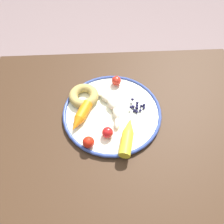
# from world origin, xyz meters

# --- Properties ---
(ground_plane) EXTENTS (6.00, 6.00, 0.00)m
(ground_plane) POSITION_xyz_m (0.00, 0.00, 0.00)
(ground_plane) COLOR gray
(dining_table) EXTENTS (0.97, 0.73, 0.74)m
(dining_table) POSITION_xyz_m (0.00, 0.00, 0.64)
(dining_table) COLOR #3D2717
(dining_table) RESTS_ON ground_plane
(plate) EXTENTS (0.35, 0.35, 0.02)m
(plate) POSITION_xyz_m (-0.02, 0.04, 0.75)
(plate) COLOR white
(plate) RESTS_ON dining_table
(banana) EXTENTS (0.11, 0.17, 0.03)m
(banana) POSITION_xyz_m (-0.03, 0.06, 0.77)
(banana) COLOR beige
(banana) RESTS_ON plate
(carrot_orange) EXTENTS (0.08, 0.12, 0.04)m
(carrot_orange) POSITION_xyz_m (-0.13, 0.02, 0.77)
(carrot_orange) COLOR orange
(carrot_orange) RESTS_ON plate
(carrot_yellow) EXTENTS (0.07, 0.14, 0.04)m
(carrot_yellow) POSITION_xyz_m (0.02, -0.07, 0.77)
(carrot_yellow) COLOR yellow
(carrot_yellow) RESTS_ON plate
(donut) EXTENTS (0.11, 0.11, 0.03)m
(donut) POSITION_xyz_m (-0.12, 0.11, 0.77)
(donut) COLOR tan
(donut) RESTS_ON plate
(blueberry_pile) EXTENTS (0.06, 0.06, 0.02)m
(blueberry_pile) POSITION_xyz_m (0.07, 0.05, 0.76)
(blueberry_pile) COLOR #191638
(blueberry_pile) RESTS_ON plate
(tomato_near) EXTENTS (0.04, 0.04, 0.04)m
(tomato_near) POSITION_xyz_m (-0.04, -0.05, 0.77)
(tomato_near) COLOR red
(tomato_near) RESTS_ON plate
(tomato_mid) EXTENTS (0.04, 0.04, 0.04)m
(tomato_mid) POSITION_xyz_m (0.00, 0.17, 0.77)
(tomato_mid) COLOR red
(tomato_mid) RESTS_ON plate
(tomato_far) EXTENTS (0.04, 0.04, 0.04)m
(tomato_far) POSITION_xyz_m (-0.10, -0.08, 0.77)
(tomato_far) COLOR red
(tomato_far) RESTS_ON plate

